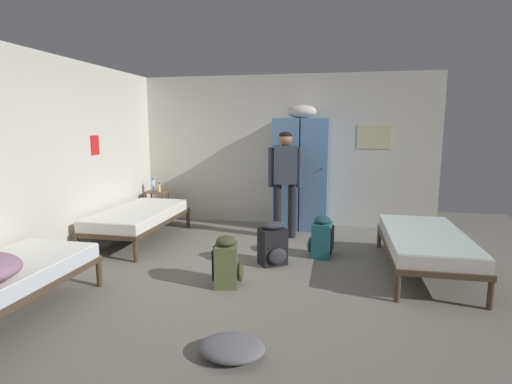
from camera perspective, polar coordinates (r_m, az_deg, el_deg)
The scene contains 13 objects.
ground_plane at distance 4.75m, azimuth -0.65°, elevation -11.90°, with size 8.46×8.46×0.00m, color slate.
room_backdrop at distance 6.09m, azimuth -9.98°, elevation 5.22°, with size 5.17×5.35×2.60m.
locker_bank at distance 6.76m, azimuth 6.36°, elevation 2.88°, with size 0.90×0.55×2.07m.
shelf_unit at distance 7.44m, azimuth -13.86°, elevation -1.61°, with size 0.38×0.30×0.57m.
bed_right at distance 5.16m, azimuth 22.89°, elevation -6.48°, with size 0.90×1.90×0.49m.
bed_left_rear at distance 6.31m, azimuth -16.28°, elevation -3.31°, with size 0.90×1.90×0.49m.
person_traveler at distance 6.14m, azimuth 4.15°, elevation 2.48°, with size 0.51×0.28×1.64m.
water_bottle at distance 7.44m, azimuth -14.45°, elevation 0.94°, with size 0.07×0.07×0.23m.
lotion_bottle at distance 7.32m, azimuth -13.59°, elevation 0.60°, with size 0.05×0.05×0.16m.
backpack_black at distance 5.06m, azimuth 2.42°, elevation -7.45°, with size 0.41×0.41×0.55m.
backpack_teal at distance 5.43m, azimuth 9.25°, elevation -6.39°, with size 0.36×0.34×0.55m.
backpack_olive at distance 4.43m, azimuth -4.12°, elevation -9.92°, with size 0.38×0.36×0.55m.
clothes_pile_grey at distance 3.25m, azimuth -3.44°, elevation -21.23°, with size 0.51×0.41×0.14m.
Camera 1 is at (0.94, -4.33, 1.72)m, focal length 28.13 mm.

